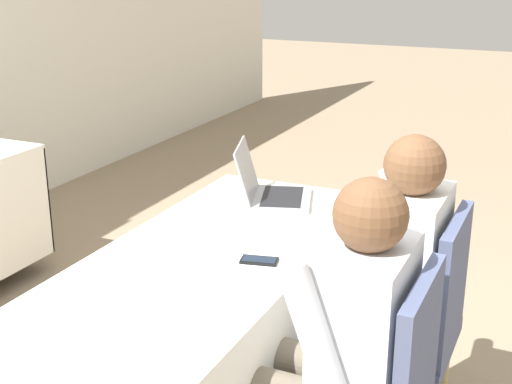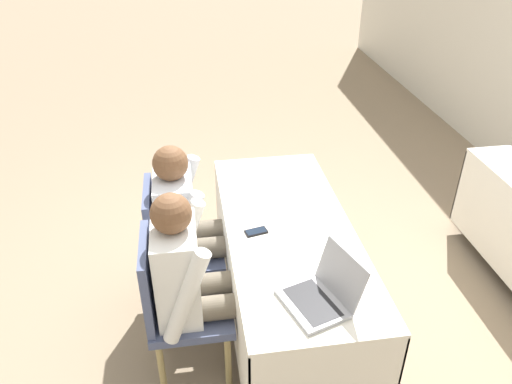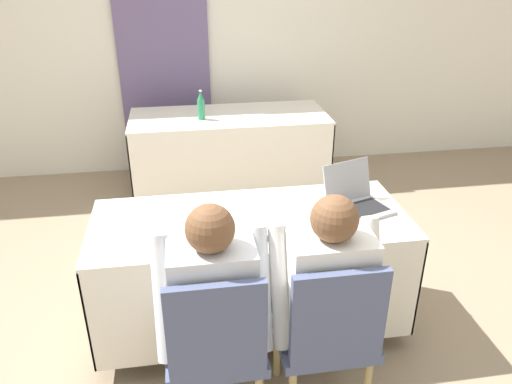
# 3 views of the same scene
# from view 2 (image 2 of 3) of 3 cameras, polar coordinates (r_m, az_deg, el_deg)

# --- Properties ---
(ground_plane) EXTENTS (24.00, 24.00, 0.00)m
(ground_plane) POSITION_cam_2_polar(r_m,az_deg,el_deg) (3.30, 3.37, -14.44)
(ground_plane) COLOR gray
(conference_table_near) EXTENTS (1.71, 0.71, 0.73)m
(conference_table_near) POSITION_cam_2_polar(r_m,az_deg,el_deg) (2.93, 3.70, -6.95)
(conference_table_near) COLOR white
(conference_table_near) RESTS_ON ground_plane
(laptop) EXTENTS (0.38, 0.38, 0.24)m
(laptop) POSITION_cam_2_polar(r_m,az_deg,el_deg) (2.34, 7.43, -11.56)
(laptop) COLOR #99999E
(laptop) RESTS_ON conference_table_near
(cell_phone) EXTENTS (0.09, 0.13, 0.01)m
(cell_phone) POSITION_cam_2_polar(r_m,az_deg,el_deg) (2.77, 0.01, -4.55)
(cell_phone) COLOR black
(cell_phone) RESTS_ON conference_table_near
(paper_beside_laptop) EXTENTS (0.30, 0.35, 0.00)m
(paper_beside_laptop) POSITION_cam_2_polar(r_m,az_deg,el_deg) (2.77, 6.85, -4.87)
(paper_beside_laptop) COLOR white
(paper_beside_laptop) RESTS_ON conference_table_near
(paper_centre_table) EXTENTS (0.26, 0.33, 0.00)m
(paper_centre_table) POSITION_cam_2_polar(r_m,az_deg,el_deg) (2.44, 9.73, -11.12)
(paper_centre_table) COLOR white
(paper_centre_table) RESTS_ON conference_table_near
(paper_left_edge) EXTENTS (0.27, 0.34, 0.00)m
(paper_left_edge) POSITION_cam_2_polar(r_m,az_deg,el_deg) (3.31, 3.37, 1.88)
(paper_left_edge) COLOR white
(paper_left_edge) RESTS_ON conference_table_near
(chair_near_left) EXTENTS (0.44, 0.44, 0.90)m
(chair_near_left) POSITION_cam_2_polar(r_m,az_deg,el_deg) (3.11, -9.33, -5.94)
(chair_near_left) COLOR tan
(chair_near_left) RESTS_ON ground_plane
(chair_near_right) EXTENTS (0.44, 0.44, 0.90)m
(chair_near_right) POSITION_cam_2_polar(r_m,az_deg,el_deg) (2.73, -9.19, -12.34)
(chair_near_right) COLOR tan
(chair_near_right) RESTS_ON ground_plane
(person_checkered_shirt) EXTENTS (0.50, 0.52, 1.16)m
(person_checkered_shirt) POSITION_cam_2_polar(r_m,az_deg,el_deg) (3.02, -7.63, -3.38)
(person_checkered_shirt) COLOR #665B4C
(person_checkered_shirt) RESTS_ON ground_plane
(person_white_shirt) EXTENTS (0.50, 0.52, 1.16)m
(person_white_shirt) POSITION_cam_2_polar(r_m,az_deg,el_deg) (2.62, -7.21, -9.65)
(person_white_shirt) COLOR #665B4C
(person_white_shirt) RESTS_ON ground_plane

